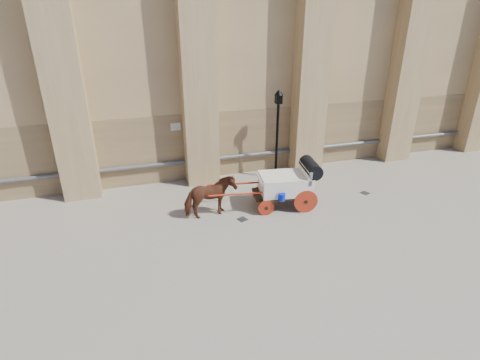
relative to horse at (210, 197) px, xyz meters
name	(u,v)px	position (x,y,z in m)	size (l,w,h in m)	color
ground	(249,216)	(1.37, -0.39, -0.78)	(90.00, 90.00, 0.00)	gray
horse	(210,197)	(0.00, 0.00, 0.00)	(0.85, 1.86, 1.57)	brown
carriage	(289,182)	(3.08, -0.06, 0.21)	(4.34, 1.76, 1.85)	black
street_lamp	(277,132)	(3.65, 2.64, 1.36)	(0.38, 0.38, 4.00)	black
drain_grate_near	(242,219)	(1.06, -0.58, -0.78)	(0.32, 0.32, 0.01)	black
drain_grate_far	(365,193)	(6.63, 0.01, -0.78)	(0.32, 0.32, 0.01)	black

